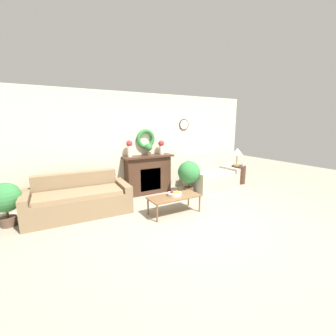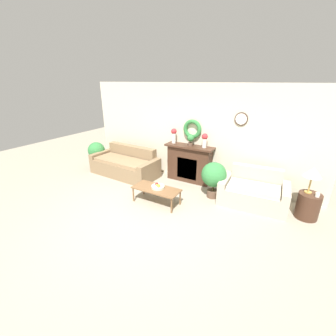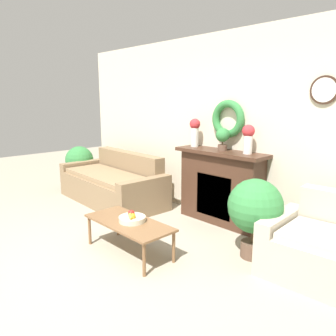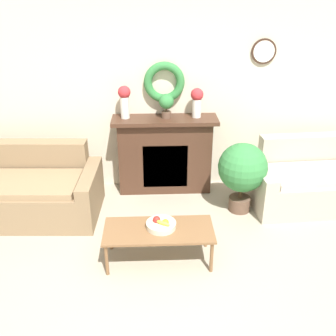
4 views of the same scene
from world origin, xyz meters
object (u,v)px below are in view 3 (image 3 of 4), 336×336
Objects in this scene: coffee_table at (129,224)px; vase_on_mantel_left at (195,130)px; fruit_bowl at (132,218)px; fireplace at (220,186)px; couch_left at (113,184)px; potted_plant_floor_by_couch at (79,162)px; potted_plant_on_mantel at (223,137)px; potted_plant_floor_by_loveseat at (255,209)px; vase_on_mantel_right at (248,137)px.

vase_on_mantel_left is (-0.39, 1.57, 0.96)m from coffee_table.
vase_on_mantel_left is at bearing 105.29° from fruit_bowl.
fireplace is 0.65× the size of couch_left.
potted_plant_on_mantel is at bearing 8.48° from potted_plant_floor_by_couch.
potted_plant_floor_by_loveseat reaches higher than couch_left.
couch_left is 2.05m from coffee_table.
coffee_table is at bearing -108.91° from vase_on_mantel_right.
fruit_bowl is at bearing -138.13° from potted_plant_floor_by_loveseat.
couch_left is 2.53× the size of potted_plant_floor_by_couch.
vase_on_mantel_right is at bearing 15.96° from couch_left.
potted_plant_on_mantel reaches higher than couch_left.
vase_on_mantel_left reaches higher than potted_plant_on_mantel.
vase_on_mantel_left reaches higher than couch_left.
potted_plant_floor_by_couch is (-3.19, -0.48, -0.72)m from potted_plant_on_mantel.
potted_plant_floor_by_loveseat is at bearing -32.80° from potted_plant_on_mantel.
fireplace is 4.49× the size of fruit_bowl.
coffee_table is 3.56× the size of potted_plant_on_mantel.
fruit_bowl reaches higher than coffee_table.
potted_plant_floor_by_couch reaches higher than fruit_bowl.
vase_on_mantel_right reaches higher than fruit_bowl.
vase_on_mantel_left is at bearing 104.11° from coffee_table.
potted_plant_floor_by_couch is at bearing 178.41° from potted_plant_floor_by_loveseat.
fruit_bowl is 1.83m from vase_on_mantel_right.
fireplace is 3.27× the size of vase_on_mantel_left.
couch_left is at bearing -163.92° from fireplace.
potted_plant_on_mantel is 0.38× the size of potted_plant_floor_by_couch.
fireplace is at bearing 8.79° from potted_plant_floor_by_couch.
potted_plant_on_mantel reaches higher than potted_plant_floor_by_couch.
vase_on_mantel_left reaches higher than potted_plant_floor_by_loveseat.
coffee_table is 1.80m from potted_plant_on_mantel.
coffee_table is at bearing -95.26° from potted_plant_on_mantel.
potted_plant_floor_by_loveseat is at bearing -49.47° from vase_on_mantel_right.
fireplace is at bearing 86.49° from fruit_bowl.
fireplace is at bearing 18.61° from couch_left.
vase_on_mantel_right is at bearing 7.87° from potted_plant_floor_by_couch.
couch_left is 2.85m from potted_plant_floor_by_loveseat.
couch_left is 6.72× the size of potted_plant_on_mantel.
potted_plant_on_mantel is at bearing 18.03° from couch_left.
vase_on_mantel_left is (1.39, 0.55, 1.00)m from couch_left.
couch_left reaches higher than coffee_table.
vase_on_mantel_right reaches higher than potted_plant_on_mantel.
couch_left is 1.29m from potted_plant_floor_by_couch.
potted_plant_on_mantel is (1.93, 0.53, 0.95)m from couch_left.
coffee_table is at bearing -75.89° from vase_on_mantel_left.
couch_left is (-1.90, -0.55, -0.23)m from fireplace.
vase_on_mantel_right reaches higher than potted_plant_floor_by_couch.
vase_on_mantel_left reaches higher than fireplace.
potted_plant_on_mantel reaches higher than coffee_table.
potted_plant_floor_by_loveseat is (1.06, 0.96, 0.23)m from coffee_table.
fireplace is at bearing -179.24° from vase_on_mantel_right.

